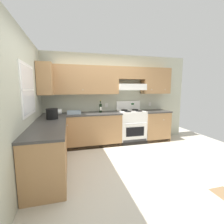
{
  "coord_description": "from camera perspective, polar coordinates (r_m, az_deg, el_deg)",
  "views": [
    {
      "loc": [
        -0.87,
        -3.13,
        1.58
      ],
      "look_at": [
        0.17,
        0.7,
        1.0
      ],
      "focal_mm": 26.09,
      "sensor_mm": 36.0,
      "label": 1
    }
  ],
  "objects": [
    {
      "name": "wall_left",
      "position": [
        3.44,
        -27.24,
        3.46
      ],
      "size": [
        0.47,
        4.0,
        2.55
      ],
      "color": "#B7BAA3",
      "rests_on": "ground_plane"
    },
    {
      "name": "bowl",
      "position": [
        4.44,
        -13.23,
        -0.27
      ],
      "size": [
        0.35,
        0.28,
        0.08
      ],
      "color": "#9EADB7",
      "rests_on": "counter_back_run"
    },
    {
      "name": "bucket",
      "position": [
        3.79,
        -20.27,
        -0.5
      ],
      "size": [
        0.26,
        0.26,
        0.23
      ],
      "color": "black",
      "rests_on": "counter_left_run"
    },
    {
      "name": "stove",
      "position": [
        4.86,
        6.76,
        -4.86
      ],
      "size": [
        0.76,
        0.62,
        1.2
      ],
      "color": "white",
      "rests_on": "ground_plane"
    },
    {
      "name": "wall_back",
      "position": [
        4.83,
        0.11,
        7.11
      ],
      "size": [
        4.68,
        0.57,
        2.55
      ],
      "color": "#B7BAA3",
      "rests_on": "ground_plane"
    },
    {
      "name": "ground_plane",
      "position": [
        3.61,
        0.35,
        -17.61
      ],
      "size": [
        7.04,
        7.04,
        0.0
      ],
      "primitive_type": "plane",
      "color": "beige"
    },
    {
      "name": "counter_left_run",
      "position": [
        3.34,
        -21.09,
        -11.96
      ],
      "size": [
        0.63,
        1.91,
        0.91
      ],
      "color": "#A87A4C",
      "rests_on": "ground_plane"
    },
    {
      "name": "counter_back_run",
      "position": [
        4.62,
        -2.74,
        -5.86
      ],
      "size": [
        3.6,
        0.65,
        0.91
      ],
      "color": "#A87A4C",
      "rests_on": "ground_plane"
    },
    {
      "name": "paper_towel_roll",
      "position": [
        4.41,
        -18.02,
        0.04
      ],
      "size": [
        0.12,
        0.13,
        0.13
      ],
      "color": "white",
      "rests_on": "counter_back_run"
    },
    {
      "name": "floor_accent_tile",
      "position": [
        3.24,
        34.64,
        -22.4
      ],
      "size": [
        0.3,
        0.3,
        0.01
      ],
      "primitive_type": "cube",
      "color": "olive",
      "rests_on": "ground_plane"
    },
    {
      "name": "wine_bottle",
      "position": [
        4.56,
        -4.09,
        1.6
      ],
      "size": [
        0.08,
        0.08,
        0.34
      ],
      "color": "black",
      "rests_on": "counter_back_run"
    }
  ]
}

